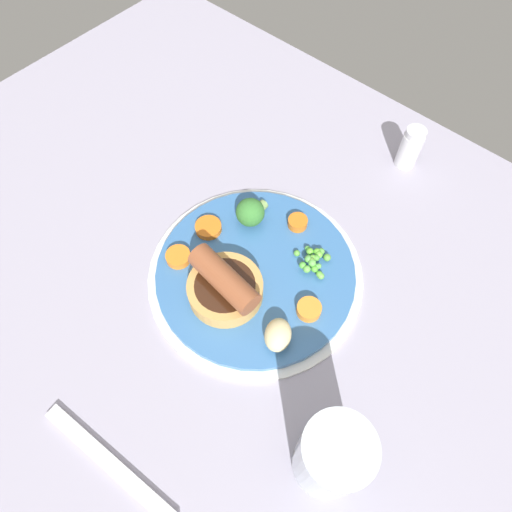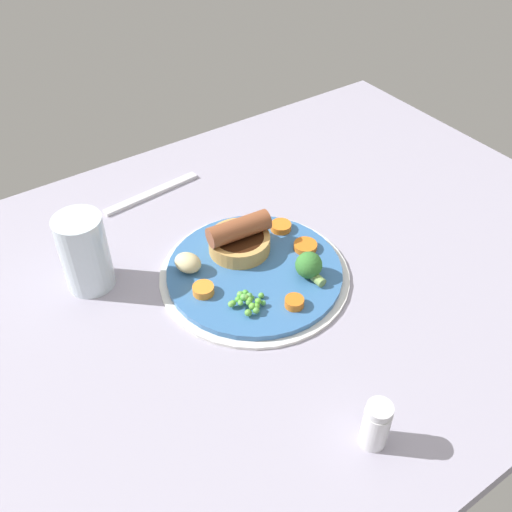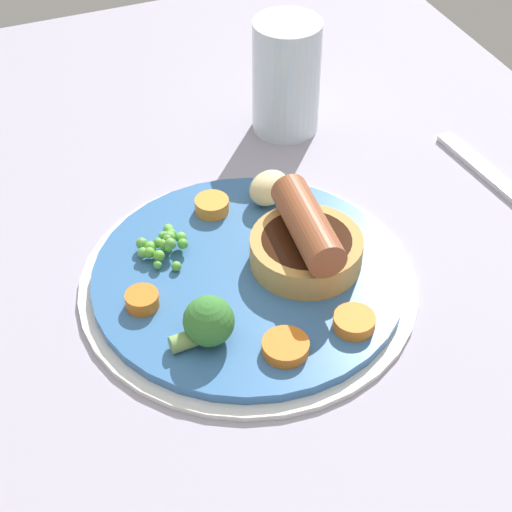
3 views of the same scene
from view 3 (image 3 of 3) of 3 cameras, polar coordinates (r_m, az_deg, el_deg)
dining_table at (r=69.49cm, az=0.30°, el=-4.25°), size 110.00×80.00×3.00cm
dinner_plate at (r=69.75cm, az=-0.56°, el=-1.62°), size 27.61×27.61×1.40cm
sausage_pudding at (r=68.84cm, az=3.39°, el=0.89°), size 9.66×9.18×5.58cm
pea_pile at (r=70.74cm, az=-6.21°, el=0.81°), size 5.24×4.32×1.83cm
broccoli_floret_near at (r=62.85cm, az=-3.27°, el=-4.43°), size 3.85×5.01×3.85cm
potato_chunk_0 at (r=75.33cm, az=0.88°, el=4.57°), size 4.67×5.02×2.88cm
carrot_slice_0 at (r=65.04cm, az=6.56°, el=-4.38°), size 3.23×3.23×1.04cm
carrot_slice_1 at (r=66.68cm, az=-7.60°, el=-2.93°), size 3.09×3.09×1.22cm
carrot_slice_2 at (r=63.04cm, az=1.98°, el=-6.07°), size 4.98×4.98×0.92cm
carrot_slice_4 at (r=74.71cm, az=-3.25°, el=3.31°), size 3.98×3.98×1.23cm
fork at (r=83.04cm, az=16.07°, el=4.58°), size 18.07×3.21×0.60cm
drinking_glass at (r=85.14cm, az=2.03°, el=11.85°), size 6.69×6.69×11.61cm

